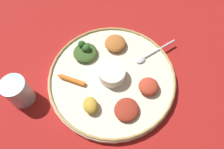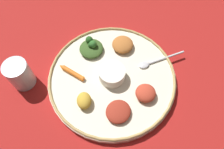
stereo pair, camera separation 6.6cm
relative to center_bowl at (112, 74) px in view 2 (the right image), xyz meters
name	(u,v)px [view 2 (the right image)]	position (x,y,z in m)	size (l,w,h in m)	color
ground_plane	(112,80)	(0.00, 0.00, -0.04)	(2.40, 2.40, 0.00)	maroon
platter	(112,78)	(0.00, 0.00, -0.03)	(0.40, 0.40, 0.02)	beige
platter_rim	(112,76)	(0.00, 0.00, -0.02)	(0.39, 0.39, 0.01)	tan
center_bowl	(112,74)	(0.00, 0.00, 0.00)	(0.08, 0.08, 0.04)	silver
spoon	(154,62)	(0.12, -0.09, -0.02)	(0.14, 0.11, 0.01)	silver
greens_pile	(91,47)	(0.05, 0.11, -0.01)	(0.11, 0.11, 0.04)	#385623
carrot_near_spoon	(72,72)	(-0.06, 0.11, -0.01)	(0.01, 0.09, 0.01)	orange
mound_lentil_yellow	(84,101)	(-0.12, 0.02, 0.00)	(0.05, 0.04, 0.03)	gold
mound_berbere_red	(146,92)	(0.00, -0.12, -0.01)	(0.06, 0.06, 0.03)	#B73D28
mound_beet	(118,112)	(-0.09, -0.08, -0.01)	(0.07, 0.07, 0.02)	maroon
mound_chickpea	(123,44)	(0.12, 0.03, -0.01)	(0.07, 0.07, 0.03)	#B2662D
drinking_glass	(21,75)	(-0.15, 0.23, 0.00)	(0.07, 0.07, 0.09)	silver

